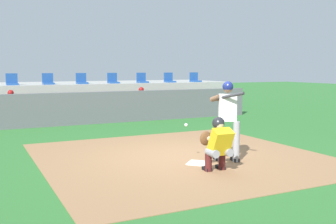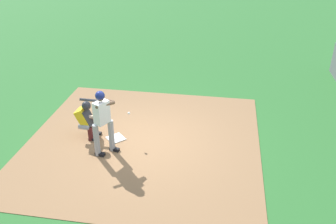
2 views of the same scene
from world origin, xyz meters
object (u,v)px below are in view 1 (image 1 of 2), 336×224
stadium_seat_8 (195,79)px  stadium_seat_2 (12,82)px  stadium_seat_5 (113,80)px  stadium_seat_4 (82,81)px  batter_at_plate (227,116)px  dugout_player_1 (142,102)px  home_plate (198,163)px  dugout_player_0 (12,107)px  stadium_seat_3 (48,81)px  stadium_seat_7 (169,80)px  catcher_crouched (218,142)px  stadium_seat_6 (142,80)px

stadium_seat_8 → stadium_seat_2: bearing=180.0°
stadium_seat_5 → stadium_seat_4: bearing=180.0°
batter_at_plate → dugout_player_1: 8.33m
home_plate → batter_at_plate: size_ratio=0.24×
dugout_player_1 → stadium_seat_4: (-2.06, 2.03, 0.86)m
dugout_player_0 → stadium_seat_5: size_ratio=2.71×
stadium_seat_3 → stadium_seat_7: 5.78m
stadium_seat_3 → batter_at_plate: bearing=-78.2°
dugout_player_1 → stadium_seat_8: size_ratio=2.71×
stadium_seat_2 → stadium_seat_7: size_ratio=1.00×
stadium_seat_4 → stadium_seat_7: same height
dugout_player_1 → stadium_seat_3: stadium_seat_3 is taller
batter_at_plate → stadium_seat_7: stadium_seat_7 is taller
batter_at_plate → dugout_player_0: 9.06m
home_plate → stadium_seat_4: stadium_seat_4 is taller
catcher_crouched → stadium_seat_4: size_ratio=3.18×
batter_at_plate → stadium_seat_5: bearing=85.8°
dugout_player_1 → stadium_seat_4: stadium_seat_4 is taller
stadium_seat_7 → stadium_seat_4: bearing=180.0°
stadium_seat_4 → stadium_seat_7: 4.33m
catcher_crouched → stadium_seat_5: size_ratio=3.18×
catcher_crouched → stadium_seat_3: bearing=97.5°
stadium_seat_8 → stadium_seat_5: bearing=180.0°
batter_at_plate → stadium_seat_6: stadium_seat_6 is taller
stadium_seat_2 → stadium_seat_5: (4.33, 0.00, 0.00)m
stadium_seat_3 → stadium_seat_6: 4.33m
stadium_seat_5 → stadium_seat_8: same height
stadium_seat_7 → stadium_seat_6: bearing=180.0°
stadium_seat_4 → stadium_seat_5: same height
home_plate → stadium_seat_7: size_ratio=0.92×
catcher_crouched → dugout_player_1: (2.06, 8.90, 0.07)m
stadium_seat_4 → batter_at_plate: bearing=-86.1°
stadium_seat_6 → stadium_seat_7: (1.44, 0.00, 0.00)m
stadium_seat_2 → stadium_seat_5: size_ratio=1.00×
dugout_player_0 → stadium_seat_3: bearing=50.7°
home_plate → stadium_seat_8: (5.78, 10.18, 1.51)m
home_plate → batter_at_plate: batter_at_plate is taller
catcher_crouched → stadium_seat_4: bearing=90.0°
stadium_seat_7 → stadium_seat_8: bearing=0.0°
stadium_seat_6 → dugout_player_0: bearing=-161.3°
batter_at_plate → catcher_crouched: (-0.69, -0.69, -0.43)m
catcher_crouched → batter_at_plate: bearing=44.8°
stadium_seat_2 → stadium_seat_7: same height
batter_at_plate → catcher_crouched: batter_at_plate is taller
dugout_player_1 → stadium_seat_2: 5.42m
dugout_player_1 → stadium_seat_5: bearing=106.8°
home_plate → stadium_seat_8: stadium_seat_8 is taller
dugout_player_0 → stadium_seat_4: 3.82m
stadium_seat_3 → dugout_player_0: bearing=-129.3°
home_plate → stadium_seat_6: bearing=74.2°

